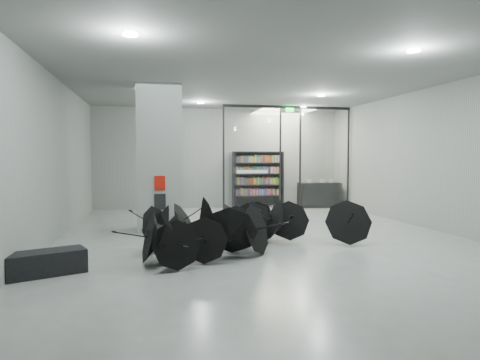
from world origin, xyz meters
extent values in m
plane|color=gray|center=(0.00, 0.00, 0.00)|extent=(14.00, 14.00, 0.00)
cube|color=gray|center=(0.00, 0.00, 4.00)|extent=(10.00, 14.00, 0.02)
cube|color=slate|center=(0.00, 7.00, 2.00)|extent=(10.00, 0.02, 4.00)
cube|color=slate|center=(-5.00, 0.00, 2.00)|extent=(0.02, 14.00, 4.00)
cube|color=slate|center=(5.00, 0.00, 2.00)|extent=(0.02, 14.00, 4.00)
cube|color=slate|center=(-2.50, 2.00, 2.00)|extent=(1.20, 1.20, 4.00)
cube|color=#A50A07|center=(-2.50, 1.38, 1.35)|extent=(0.28, 0.04, 0.38)
cube|color=black|center=(-2.50, 1.38, 0.85)|extent=(0.30, 0.03, 0.42)
cube|color=#0CE533|center=(2.40, 5.30, 3.82)|extent=(0.30, 0.06, 0.15)
cube|color=silver|center=(1.00, 5.50, 2.00)|extent=(2.20, 0.02, 3.95)
cube|color=silver|center=(3.90, 5.50, 2.00)|extent=(2.00, 0.02, 3.95)
cube|color=black|center=(-0.10, 5.50, 2.00)|extent=(0.06, 0.06, 4.00)
cube|color=black|center=(2.10, 5.50, 2.00)|extent=(0.06, 0.06, 4.00)
cube|color=black|center=(2.90, 5.50, 2.00)|extent=(0.06, 0.06, 4.00)
cube|color=black|center=(4.90, 5.50, 2.00)|extent=(0.06, 0.06, 4.00)
cube|color=black|center=(2.40, 5.50, 3.95)|extent=(5.00, 0.08, 0.10)
cube|color=black|center=(-4.50, -2.26, 0.21)|extent=(1.39, 1.00, 0.41)
cube|color=black|center=(3.97, 6.18, 0.50)|extent=(1.70, 0.74, 1.01)
camera|label=1|loc=(-2.67, -9.97, 2.01)|focal=31.54mm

